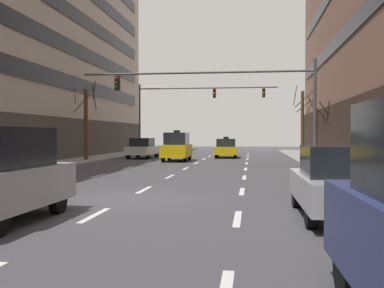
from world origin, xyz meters
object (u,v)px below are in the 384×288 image
at_px(taxi_driving_0, 226,148).
at_px(taxi_driving_1, 177,147).
at_px(car_parked_1, 339,182).
at_px(traffic_signal_0, 233,91).
at_px(car_driving_3, 143,148).
at_px(street_tree_3, 303,121).
at_px(street_tree_1, 86,122).
at_px(pedestrian_0, 365,156).
at_px(traffic_signal_1, 188,102).
at_px(street_tree_2, 317,131).

bearing_deg(taxi_driving_0, taxi_driving_1, -122.36).
xyz_separation_m(car_parked_1, traffic_signal_0, (-3.05, 14.93, 3.54)).
xyz_separation_m(car_driving_3, street_tree_3, (12.96, 3.31, 2.21)).
relative_size(taxi_driving_1, street_tree_3, 0.71).
height_order(taxi_driving_1, street_tree_1, street_tree_1).
xyz_separation_m(taxi_driving_1, car_driving_3, (-3.35, 3.44, -0.22)).
relative_size(taxi_driving_0, pedestrian_0, 2.79).
bearing_deg(car_parked_1, street_tree_3, 85.44).
height_order(street_tree_3, pedestrian_0, street_tree_3).
relative_size(car_driving_3, traffic_signal_1, 0.33).
distance_m(taxi_driving_1, street_tree_1, 6.68).
height_order(taxi_driving_1, car_driving_3, taxi_driving_1).
distance_m(taxi_driving_1, traffic_signal_1, 11.62).
bearing_deg(taxi_driving_1, car_parked_1, -71.33).
relative_size(taxi_driving_1, street_tree_1, 0.78).
bearing_deg(taxi_driving_1, pedestrian_0, -51.16).
height_order(taxi_driving_1, traffic_signal_1, traffic_signal_1).
bearing_deg(street_tree_1, street_tree_2, 0.82).
height_order(traffic_signal_1, street_tree_2, traffic_signal_1).
bearing_deg(pedestrian_0, traffic_signal_1, 114.65).
relative_size(taxi_driving_0, car_driving_3, 0.95).
xyz_separation_m(traffic_signal_1, street_tree_2, (10.30, -12.17, -2.96)).
height_order(traffic_signal_0, street_tree_2, traffic_signal_0).
bearing_deg(car_driving_3, traffic_signal_0, -53.24).
bearing_deg(street_tree_3, traffic_signal_0, -111.46).
distance_m(traffic_signal_1, pedestrian_0, 26.07).
distance_m(car_driving_3, car_parked_1, 27.33).
distance_m(car_driving_3, traffic_signal_0, 13.24).
bearing_deg(street_tree_3, taxi_driving_1, -144.89).
bearing_deg(pedestrian_0, traffic_signal_0, 135.27).
xyz_separation_m(taxi_driving_0, pedestrian_0, (6.82, -17.69, 0.23)).
bearing_deg(street_tree_1, traffic_signal_1, 65.68).
height_order(car_driving_3, car_parked_1, car_parked_1).
xyz_separation_m(traffic_signal_0, street_tree_3, (5.32, 13.53, -1.34)).
distance_m(taxi_driving_0, street_tree_1, 11.81).
relative_size(traffic_signal_1, street_tree_3, 2.22).
relative_size(taxi_driving_0, taxi_driving_1, 0.99).
height_order(taxi_driving_0, taxi_driving_1, taxi_driving_1).
bearing_deg(street_tree_3, pedestrian_0, -88.57).
xyz_separation_m(traffic_signal_0, street_tree_2, (5.36, 5.48, -2.23)).
xyz_separation_m(taxi_driving_0, traffic_signal_0, (1.01, -11.94, 3.58)).
height_order(taxi_driving_0, street_tree_2, street_tree_2).
xyz_separation_m(car_driving_3, street_tree_2, (13.00, -4.74, 1.31)).
bearing_deg(street_tree_1, car_parked_1, -56.05).
xyz_separation_m(taxi_driving_0, street_tree_3, (6.33, 1.59, 2.24)).
bearing_deg(car_parked_1, traffic_signal_1, 103.77).
bearing_deg(taxi_driving_0, street_tree_3, 14.09).
height_order(car_parked_1, street_tree_2, street_tree_2).
xyz_separation_m(street_tree_1, street_tree_2, (15.90, 0.23, -0.69)).
distance_m(traffic_signal_1, street_tree_2, 16.22).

